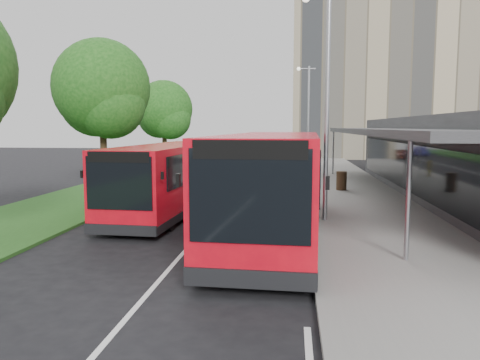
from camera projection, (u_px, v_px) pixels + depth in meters
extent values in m
plane|color=black|center=(200.00, 233.00, 15.49)|extent=(120.00, 120.00, 0.00)
cube|color=gray|center=(333.00, 174.00, 34.57)|extent=(5.00, 80.00, 0.15)
cube|color=#214C18|center=(162.00, 172.00, 36.01)|extent=(5.00, 80.00, 0.10)
cube|color=silver|center=(245.00, 181.00, 30.30)|extent=(0.12, 70.00, 0.01)
cube|color=silver|center=(309.00, 355.00, 7.23)|extent=(0.12, 2.00, 0.01)
cube|color=silver|center=(302.00, 252.00, 13.15)|extent=(0.12, 2.00, 0.01)
cube|color=silver|center=(299.00, 213.00, 19.08)|extent=(0.12, 2.00, 0.01)
cube|color=silver|center=(297.00, 193.00, 25.00)|extent=(0.12, 2.00, 0.01)
cube|color=silver|center=(297.00, 180.00, 30.92)|extent=(0.12, 2.00, 0.01)
cube|color=silver|center=(296.00, 172.00, 36.85)|extent=(0.12, 2.00, 0.01)
cube|color=silver|center=(295.00, 165.00, 42.77)|extent=(0.12, 2.00, 0.01)
cube|color=silver|center=(295.00, 161.00, 48.70)|extent=(0.12, 2.00, 0.01)
cube|color=silver|center=(295.00, 157.00, 54.62)|extent=(0.12, 2.00, 0.01)
cube|color=silver|center=(295.00, 154.00, 60.55)|extent=(0.12, 2.00, 0.01)
cube|color=tan|center=(388.00, 79.00, 54.39)|extent=(22.00, 12.00, 18.00)
cube|color=#2C2C2E|center=(463.00, 159.00, 21.95)|extent=(5.00, 26.00, 4.00)
cube|color=black|center=(408.00, 167.00, 22.27)|extent=(0.06, 24.00, 2.20)
cube|color=#2C2C2E|center=(381.00, 131.00, 22.22)|extent=(2.80, 26.00, 0.25)
cylinder|color=gray|center=(408.00, 202.00, 11.69)|extent=(0.12, 0.12, 3.30)
cylinder|color=gray|center=(333.00, 153.00, 33.41)|extent=(0.12, 0.12, 3.30)
cylinder|color=#352415|center=(104.00, 156.00, 24.93)|extent=(0.36, 0.36, 3.96)
sphere|color=#164813|center=(102.00, 87.00, 24.52)|extent=(5.04, 5.04, 5.04)
sphere|color=#164813|center=(110.00, 104.00, 24.16)|extent=(3.60, 3.60, 3.60)
sphere|color=#164813|center=(97.00, 100.00, 25.14)|extent=(3.96, 3.96, 3.96)
cylinder|color=#352415|center=(165.00, 149.00, 36.81)|extent=(0.36, 0.36, 3.48)
sphere|color=#164813|center=(164.00, 109.00, 36.45)|extent=(4.43, 4.43, 4.43)
sphere|color=#164813|center=(170.00, 119.00, 36.07)|extent=(3.17, 3.17, 3.17)
sphere|color=#164813|center=(160.00, 116.00, 37.06)|extent=(3.48, 3.48, 3.48)
cylinder|color=gray|center=(327.00, 109.00, 16.53)|extent=(0.16, 0.16, 8.00)
cylinder|color=gray|center=(308.00, 119.00, 36.28)|extent=(0.16, 0.16, 8.00)
cylinder|color=gray|center=(306.00, 69.00, 35.87)|extent=(1.40, 0.10, 0.10)
sphere|color=silver|center=(299.00, 69.00, 35.94)|extent=(0.28, 0.28, 0.28)
cube|color=red|center=(273.00, 179.00, 14.98)|extent=(3.21, 11.59, 2.90)
cube|color=black|center=(273.00, 223.00, 15.14)|extent=(3.23, 11.61, 0.33)
cube|color=black|center=(249.00, 197.00, 9.29)|extent=(2.46, 0.15, 1.91)
cube|color=black|center=(284.00, 155.00, 20.59)|extent=(2.41, 0.15, 1.42)
cube|color=black|center=(232.00, 162.00, 15.46)|extent=(0.46, 9.84, 1.31)
cube|color=black|center=(317.00, 163.00, 15.04)|extent=(0.46, 9.84, 1.31)
cube|color=black|center=(249.00, 279.00, 9.47)|extent=(2.74, 0.19, 0.38)
cube|color=black|center=(250.00, 150.00, 9.18)|extent=(2.30, 0.14, 0.38)
cube|color=black|center=(178.00, 180.00, 9.73)|extent=(0.08, 0.08, 0.27)
cube|color=black|center=(328.00, 183.00, 9.26)|extent=(0.08, 0.08, 0.27)
cylinder|color=black|center=(215.00, 248.00, 11.66)|extent=(0.37, 1.00, 0.98)
cylinder|color=black|center=(308.00, 252.00, 11.31)|extent=(0.37, 1.00, 0.98)
cylinder|color=black|center=(252.00, 202.00, 18.96)|extent=(0.37, 1.00, 0.98)
cylinder|color=black|center=(310.00, 203.00, 18.61)|extent=(0.37, 1.00, 0.98)
cube|color=red|center=(170.00, 175.00, 18.97)|extent=(2.86, 9.89, 2.47)
cube|color=black|center=(170.00, 204.00, 19.11)|extent=(2.88, 9.91, 0.28)
cube|color=black|center=(119.00, 183.00, 14.13)|extent=(2.10, 0.16, 1.63)
cube|color=black|center=(200.00, 158.00, 23.74)|extent=(2.05, 0.16, 1.21)
cube|color=black|center=(144.00, 163.00, 19.39)|extent=(0.51, 8.37, 1.12)
cube|color=black|center=(200.00, 164.00, 19.00)|extent=(0.51, 8.37, 1.12)
cube|color=black|center=(120.00, 230.00, 14.28)|extent=(2.33, 0.21, 0.33)
cube|color=black|center=(118.00, 157.00, 14.03)|extent=(1.96, 0.15, 0.33)
cube|color=black|center=(82.00, 174.00, 14.52)|extent=(0.08, 0.08, 0.23)
cube|color=black|center=(162.00, 176.00, 14.09)|extent=(0.08, 0.08, 0.23)
cylinder|color=black|center=(115.00, 217.00, 16.16)|extent=(0.32, 0.85, 0.84)
cylinder|color=black|center=(169.00, 219.00, 15.84)|extent=(0.32, 0.85, 0.84)
cylinder|color=black|center=(171.00, 192.00, 22.36)|extent=(0.32, 0.85, 0.84)
cylinder|color=black|center=(211.00, 193.00, 22.04)|extent=(0.32, 0.85, 0.84)
cylinder|color=#3D2A19|center=(341.00, 181.00, 24.99)|extent=(0.71, 0.71, 0.99)
cylinder|color=yellow|center=(316.00, 167.00, 32.55)|extent=(0.20, 0.20, 1.09)
imported|color=#63150E|center=(284.00, 153.00, 52.93)|extent=(2.38, 3.53, 1.12)
imported|color=navy|center=(257.00, 150.00, 58.18)|extent=(1.41, 3.65, 1.18)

